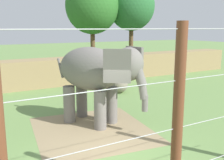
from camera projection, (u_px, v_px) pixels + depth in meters
The scene contains 8 objects.
ground_plane at pixel (109, 152), 8.66m from camera, with size 120.00×120.00×0.00m, color #6B8E4C.
dirt_patch at pixel (92, 130), 10.54m from camera, with size 4.35×4.66×0.01m, color #937F5B.
embankment_wall at pixel (30, 74), 17.84m from camera, with size 36.00×1.80×1.86m, color #997F56.
elephant at pixel (97, 73), 10.83m from camera, with size 3.06×4.01×3.27m.
enrichment_ball at pixel (119, 84), 16.45m from camera, with size 1.07×1.07×1.07m, color gray.
cable_fence at pixel (175, 118), 5.77m from camera, with size 8.05×0.24×4.12m.
tree_far_left at pixel (92, 6), 25.46m from camera, with size 5.12×5.12×8.71m.
tree_behind_wall at pixel (132, 6), 26.76m from camera, with size 4.63×4.63×8.51m.
Camera 1 is at (-3.88, -7.04, 3.98)m, focal length 42.78 mm.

